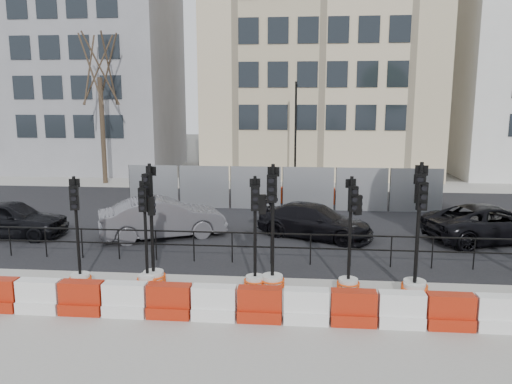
# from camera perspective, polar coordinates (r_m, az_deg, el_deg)

# --- Properties ---
(ground) EXTENTS (120.00, 120.00, 0.00)m
(ground) POSITION_cam_1_polar(r_m,az_deg,el_deg) (14.36, 1.41, -9.80)
(ground) COLOR #51514C
(ground) RESTS_ON ground
(sidewalk_near) EXTENTS (40.00, 6.00, 0.02)m
(sidewalk_near) POSITION_cam_1_polar(r_m,az_deg,el_deg) (11.59, 0.36, -14.87)
(sidewalk_near) COLOR gray
(sidewalk_near) RESTS_ON ground
(road) EXTENTS (40.00, 14.00, 0.03)m
(road) POSITION_cam_1_polar(r_m,az_deg,el_deg) (21.05, 2.72, -3.18)
(road) COLOR black
(road) RESTS_ON ground
(sidewalk_far) EXTENTS (40.00, 4.00, 0.02)m
(sidewalk_far) POSITION_cam_1_polar(r_m,az_deg,el_deg) (29.87, 3.52, 0.86)
(sidewalk_far) COLOR gray
(sidewalk_far) RESTS_ON ground
(building_grey) EXTENTS (11.00, 9.06, 14.00)m
(building_grey) POSITION_cam_1_polar(r_m,az_deg,el_deg) (38.49, -17.94, 12.97)
(building_grey) COLOR gray
(building_grey) RESTS_ON ground
(building_cream) EXTENTS (15.00, 10.06, 18.00)m
(building_cream) POSITION_cam_1_polar(r_m,az_deg,el_deg) (35.68, 7.37, 16.84)
(building_cream) COLOR beige
(building_cream) RESTS_ON ground
(kerb_railing) EXTENTS (18.00, 0.04, 1.00)m
(kerb_railing) POSITION_cam_1_polar(r_m,az_deg,el_deg) (15.28, 1.73, -5.83)
(kerb_railing) COLOR black
(kerb_railing) RESTS_ON ground
(heras_fencing) EXTENTS (14.33, 1.72, 2.00)m
(heras_fencing) POSITION_cam_1_polar(r_m,az_deg,el_deg) (23.59, 1.86, 0.04)
(heras_fencing) COLOR gray
(heras_fencing) RESTS_ON ground
(lamp_post_far) EXTENTS (0.12, 0.56, 6.00)m
(lamp_post_far) POSITION_cam_1_polar(r_m,az_deg,el_deg) (28.48, 4.54, 6.89)
(lamp_post_far) COLOR black
(lamp_post_far) RESTS_ON ground
(tree_bare_far) EXTENTS (2.00, 2.00, 9.00)m
(tree_bare_far) POSITION_cam_1_polar(r_m,az_deg,el_deg) (31.34, -17.47, 13.05)
(tree_bare_far) COLOR #473828
(tree_bare_far) RESTS_ON ground
(barrier_row) EXTENTS (13.60, 0.50, 0.80)m
(barrier_row) POSITION_cam_1_polar(r_m,az_deg,el_deg) (11.63, 0.45, -12.86)
(barrier_row) COLOR #B22E0E
(barrier_row) RESTS_ON ground
(traffic_signal_a) EXTENTS (0.60, 0.60, 3.02)m
(traffic_signal_a) POSITION_cam_1_polar(r_m,az_deg,el_deg) (14.32, -19.53, -7.84)
(traffic_signal_a) COLOR silver
(traffic_signal_a) RESTS_ON ground
(traffic_signal_b) EXTENTS (0.59, 0.59, 2.97)m
(traffic_signal_b) POSITION_cam_1_polar(r_m,az_deg,el_deg) (13.74, -12.34, -7.87)
(traffic_signal_b) COLOR silver
(traffic_signal_b) RESTS_ON ground
(traffic_signal_c) EXTENTS (0.66, 0.66, 3.35)m
(traffic_signal_c) POSITION_cam_1_polar(r_m,az_deg,el_deg) (13.86, -11.72, -7.75)
(traffic_signal_c) COLOR silver
(traffic_signal_c) RESTS_ON ground
(traffic_signal_d) EXTENTS (0.60, 0.60, 3.06)m
(traffic_signal_d) POSITION_cam_1_polar(r_m,az_deg,el_deg) (13.30, -0.06, -8.14)
(traffic_signal_d) COLOR silver
(traffic_signal_d) RESTS_ON ground
(traffic_signal_e) EXTENTS (0.66, 0.66, 3.37)m
(traffic_signal_e) POSITION_cam_1_polar(r_m,az_deg,el_deg) (13.27, 1.88, -8.33)
(traffic_signal_e) COLOR silver
(traffic_signal_e) RESTS_ON ground
(traffic_signal_f) EXTENTS (0.61, 0.61, 3.08)m
(traffic_signal_f) POSITION_cam_1_polar(r_m,az_deg,el_deg) (13.32, 10.63, -8.26)
(traffic_signal_f) COLOR silver
(traffic_signal_f) RESTS_ON ground
(traffic_signal_g) EXTENTS (0.64, 0.64, 3.26)m
(traffic_signal_g) POSITION_cam_1_polar(r_m,az_deg,el_deg) (13.36, 17.75, -8.82)
(traffic_signal_g) COLOR silver
(traffic_signal_g) RESTS_ON ground
(traffic_signal_h) EXTENTS (0.68, 0.68, 3.47)m
(traffic_signal_h) POSITION_cam_1_polar(r_m,az_deg,el_deg) (13.48, 17.76, -8.44)
(traffic_signal_h) COLOR silver
(traffic_signal_h) RESTS_ON ground
(car_a) EXTENTS (1.83, 4.21, 1.41)m
(car_a) POSITION_cam_1_polar(r_m,az_deg,el_deg) (20.37, -26.42, -2.74)
(car_a) COLOR black
(car_a) RESTS_ON ground
(car_b) EXTENTS (4.99, 5.71, 1.49)m
(car_b) POSITION_cam_1_polar(r_m,az_deg,el_deg) (18.52, -10.60, -2.93)
(car_b) COLOR #525156
(car_b) RESTS_ON ground
(car_c) EXTENTS (4.77, 5.50, 1.24)m
(car_c) POSITION_cam_1_polar(r_m,az_deg,el_deg) (18.37, 6.72, -3.33)
(car_c) COLOR black
(car_c) RESTS_ON ground
(car_d) EXTENTS (4.96, 6.06, 1.33)m
(car_d) POSITION_cam_1_polar(r_m,az_deg,el_deg) (19.62, 25.33, -3.25)
(car_d) COLOR black
(car_d) RESTS_ON ground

